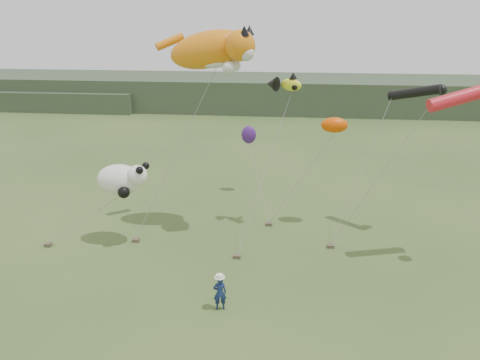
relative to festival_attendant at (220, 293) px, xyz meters
name	(u,v)px	position (x,y,z in m)	size (l,w,h in m)	color
ground	(232,301)	(0.41, 0.63, -0.76)	(120.00, 120.00, 0.00)	#385123
headland	(251,93)	(-2.70, 45.32, 1.16)	(90.00, 13.00, 4.00)	#2D3D28
festival_attendant	(220,293)	(0.00, 0.00, 0.00)	(0.55, 0.36, 1.52)	#15244F
sandbag_anchors	(205,242)	(-1.71, 5.79, -0.67)	(15.21, 4.33, 0.18)	brown
cat_kite	(216,49)	(-1.33, 8.13, 9.15)	(5.52, 2.94, 2.66)	orange
fish_kite	(284,84)	(2.22, 8.86, 7.35)	(2.17, 1.43, 1.04)	yellow
tube_kites	(450,94)	(10.10, 6.70, 7.27)	(4.36, 5.37, 1.64)	black
panda_kite	(122,179)	(-5.93, 5.65, 2.78)	(2.79, 1.80, 1.73)	white
misc_kites	(294,130)	(2.84, 11.26, 4.32)	(6.39, 5.56, 2.89)	#E14901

